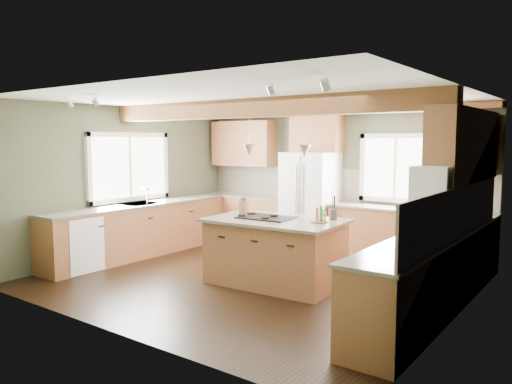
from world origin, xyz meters
The scene contains 37 objects.
floor centered at (0.00, 0.00, 0.00)m, with size 5.60×5.60×0.00m, color black.
ceiling centered at (0.00, 0.00, 2.60)m, with size 5.60×5.60×0.00m, color silver.
wall_back centered at (0.00, 2.50, 1.30)m, with size 5.60×5.60×0.00m, color #464B35.
wall_left centered at (-2.80, 0.00, 1.30)m, with size 5.00×5.00×0.00m, color #464B35.
wall_right centered at (2.80, 0.00, 1.30)m, with size 5.00×5.00×0.00m, color #464B35.
ceiling_beam centered at (0.00, 0.02, 2.47)m, with size 5.55×0.26×0.26m, color brown.
soffit_trim centered at (0.00, 2.40, 2.54)m, with size 5.55×0.20×0.10m, color brown.
backsplash_back centered at (0.00, 2.48, 1.21)m, with size 5.58×0.03×0.58m, color brown.
backsplash_right centered at (2.78, 0.05, 1.21)m, with size 0.03×3.70×0.58m, color brown.
base_cab_back_left centered at (-1.79, 2.20, 0.44)m, with size 2.02×0.60×0.88m, color brown.
counter_back_left centered at (-1.79, 2.20, 0.90)m, with size 2.06×0.64×0.04m, color #494135.
base_cab_back_right centered at (1.49, 2.20, 0.44)m, with size 2.62×0.60×0.88m, color brown.
counter_back_right centered at (1.49, 2.20, 0.90)m, with size 2.66×0.64×0.04m, color #494135.
base_cab_left centered at (-2.50, 0.05, 0.44)m, with size 0.60×3.70×0.88m, color brown.
counter_left centered at (-2.50, 0.05, 0.90)m, with size 0.64×3.74×0.04m, color #494135.
base_cab_right centered at (2.50, 0.05, 0.44)m, with size 0.60×3.70×0.88m, color brown.
counter_right centered at (2.50, 0.05, 0.90)m, with size 0.64×3.74×0.04m, color #494135.
upper_cab_back_left centered at (-1.99, 2.33, 1.95)m, with size 1.40×0.35×0.90m, color brown.
upper_cab_over_fridge centered at (-0.30, 2.33, 2.15)m, with size 0.96×0.35×0.70m, color brown.
upper_cab_right centered at (2.62, 0.90, 1.95)m, with size 0.35×2.20×0.90m, color brown.
upper_cab_back_corner centered at (2.30, 2.33, 1.95)m, with size 0.90×0.35×0.90m, color brown.
window_left centered at (-2.78, 0.05, 1.55)m, with size 0.04×1.60×1.05m, color white.
window_back centered at (1.15, 2.48, 1.55)m, with size 1.10×0.04×1.00m, color white.
sink centered at (-2.50, 0.05, 0.91)m, with size 0.50×0.65×0.03m, color #262628.
faucet centered at (-2.32, 0.05, 1.05)m, with size 0.02×0.02×0.28m, color #B2B2B7.
dishwasher centered at (-2.49, -1.25, 0.43)m, with size 0.60×0.60×0.84m, color white.
oven centered at (2.49, -1.25, 0.43)m, with size 0.60×0.72×0.84m, color white.
microwave centered at (2.58, -0.05, 1.55)m, with size 0.40×0.70×0.38m, color white.
pendant_left centered at (-0.07, -0.01, 1.88)m, with size 0.18×0.18×0.16m, color #B2B2B7.
pendant_right centered at (0.81, 0.04, 1.88)m, with size 0.18×0.18×0.16m, color #B2B2B7.
refrigerator centered at (-0.30, 2.12, 0.90)m, with size 0.90×0.74×1.80m, color white.
island centered at (0.37, 0.02, 0.44)m, with size 1.76×1.07×0.88m, color brown.
island_top centered at (0.37, 0.02, 0.90)m, with size 1.88×1.19×0.04m, color #494135.
cooktop centered at (0.22, 0.01, 0.93)m, with size 0.76×0.51×0.02m, color black.
knife_block centered at (-0.31, 0.16, 1.02)m, with size 0.12×0.09×0.20m, color brown.
utensil_crock centered at (1.05, 0.43, 1.00)m, with size 0.11×0.11×0.15m, color #49423A.
bottle_tray centered at (1.00, 0.13, 1.03)m, with size 0.23×0.23×0.21m, color brown, non-canonical shape.
Camera 1 is at (4.23, -5.70, 2.01)m, focal length 35.00 mm.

